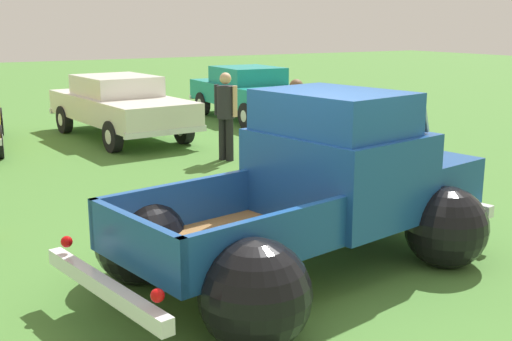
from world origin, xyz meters
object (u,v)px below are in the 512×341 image
(vintage_pickup_truck, at_px, (321,198))
(show_car_1, at_px, (120,104))
(show_car_2, at_px, (250,91))
(spectator_1, at_px, (296,124))
(lane_cone_1, at_px, (321,171))
(spectator_0, at_px, (226,111))

(vintage_pickup_truck, distance_m, show_car_1, 8.84)
(show_car_2, distance_m, spectator_1, 7.23)
(vintage_pickup_truck, bearing_deg, spectator_1, 50.33)
(show_car_1, height_order, lane_cone_1, show_car_1)
(vintage_pickup_truck, relative_size, show_car_2, 1.10)
(vintage_pickup_truck, height_order, spectator_1, vintage_pickup_truck)
(vintage_pickup_truck, distance_m, spectator_1, 3.69)
(vintage_pickup_truck, bearing_deg, lane_cone_1, 43.57)
(vintage_pickup_truck, xyz_separation_m, show_car_1, (0.70, 8.81, 0.03))
(show_car_1, relative_size, show_car_2, 1.06)
(spectator_0, bearing_deg, spectator_1, 68.48)
(show_car_2, xyz_separation_m, spectator_0, (-3.09, -4.43, 0.19))
(vintage_pickup_truck, distance_m, show_car_2, 10.90)
(show_car_1, height_order, spectator_1, spectator_1)
(vintage_pickup_truck, bearing_deg, show_car_1, 75.30)
(show_car_1, bearing_deg, lane_cone_1, 5.90)
(show_car_2, height_order, lane_cone_1, show_car_2)
(vintage_pickup_truck, relative_size, lane_cone_1, 7.74)
(show_car_1, relative_size, spectator_1, 2.73)
(spectator_1, height_order, lane_cone_1, spectator_1)
(show_car_2, relative_size, spectator_1, 2.57)
(vintage_pickup_truck, relative_size, spectator_0, 2.87)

